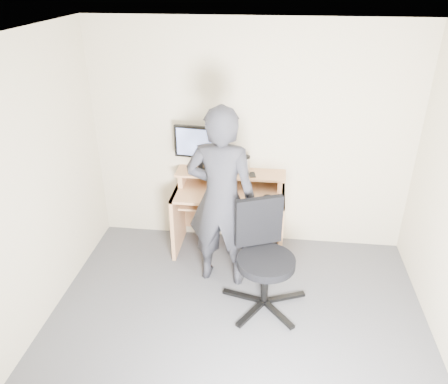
% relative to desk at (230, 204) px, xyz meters
% --- Properties ---
extents(ground, '(3.50, 3.50, 0.00)m').
position_rel_desk_xyz_m(ground, '(0.20, -1.53, -0.55)').
color(ground, '#49494D').
rests_on(ground, ground).
extents(back_wall, '(3.50, 0.02, 2.50)m').
position_rel_desk_xyz_m(back_wall, '(0.20, 0.22, 0.70)').
color(back_wall, '#BCAC95').
rests_on(back_wall, ground).
extents(ceiling, '(3.50, 3.50, 0.02)m').
position_rel_desk_xyz_m(ceiling, '(0.20, -1.53, 1.95)').
color(ceiling, white).
rests_on(ceiling, back_wall).
extents(desk, '(1.20, 0.60, 0.91)m').
position_rel_desk_xyz_m(desk, '(0.00, 0.00, 0.00)').
color(desk, tan).
rests_on(desk, ground).
extents(monitor, '(0.55, 0.15, 0.52)m').
position_rel_desk_xyz_m(monitor, '(-0.33, 0.04, 0.68)').
color(monitor, black).
rests_on(monitor, desk).
extents(external_drive, '(0.10, 0.14, 0.20)m').
position_rel_desk_xyz_m(external_drive, '(-0.12, 0.12, 0.46)').
color(external_drive, black).
rests_on(external_drive, desk).
extents(travel_mug, '(0.09, 0.09, 0.19)m').
position_rel_desk_xyz_m(travel_mug, '(0.17, 0.05, 0.46)').
color(travel_mug, silver).
rests_on(travel_mug, desk).
extents(smartphone, '(0.09, 0.14, 0.01)m').
position_rel_desk_xyz_m(smartphone, '(0.24, 0.03, 0.37)').
color(smartphone, black).
rests_on(smartphone, desk).
extents(charger, '(0.05, 0.04, 0.03)m').
position_rel_desk_xyz_m(charger, '(-0.26, 0.00, 0.38)').
color(charger, black).
rests_on(charger, desk).
extents(headphones, '(0.20, 0.20, 0.06)m').
position_rel_desk_xyz_m(headphones, '(-0.20, 0.11, 0.37)').
color(headphones, silver).
rests_on(headphones, desk).
extents(keyboard, '(0.49, 0.27, 0.03)m').
position_rel_desk_xyz_m(keyboard, '(-0.01, -0.17, 0.12)').
color(keyboard, black).
rests_on(keyboard, desk).
extents(mouse, '(0.10, 0.07, 0.04)m').
position_rel_desk_xyz_m(mouse, '(0.42, -0.18, 0.22)').
color(mouse, black).
rests_on(mouse, desk).
extents(office_chair, '(0.81, 0.79, 1.02)m').
position_rel_desk_xyz_m(office_chair, '(0.41, -0.89, 0.01)').
color(office_chair, black).
rests_on(office_chair, ground).
extents(person, '(0.72, 0.51, 1.86)m').
position_rel_desk_xyz_m(person, '(-0.02, -0.59, 0.38)').
color(person, black).
rests_on(person, ground).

